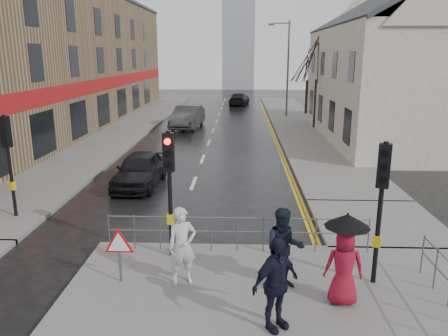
# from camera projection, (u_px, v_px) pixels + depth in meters

# --- Properties ---
(ground) EXTENTS (120.00, 120.00, 0.00)m
(ground) POSITION_uv_depth(u_px,v_px,m) (163.00, 264.00, 11.58)
(ground) COLOR black
(ground) RESTS_ON ground
(left_pavement) EXTENTS (4.00, 44.00, 0.14)m
(left_pavement) POSITION_uv_depth(u_px,v_px,m) (132.00, 125.00, 34.05)
(left_pavement) COLOR #605E5B
(left_pavement) RESTS_ON ground
(right_pavement) EXTENTS (4.00, 40.00, 0.14)m
(right_pavement) POSITION_uv_depth(u_px,v_px,m) (296.00, 122.00, 35.49)
(right_pavement) COLOR #605E5B
(right_pavement) RESTS_ON ground
(pavement_bridge_right) EXTENTS (4.00, 4.20, 0.14)m
(pavement_bridge_right) POSITION_uv_depth(u_px,v_px,m) (377.00, 223.00, 14.21)
(pavement_bridge_right) COLOR #605E5B
(pavement_bridge_right) RESTS_ON ground
(building_left_terrace) EXTENTS (8.00, 42.00, 10.00)m
(building_left_terrace) POSITION_uv_depth(u_px,v_px,m) (51.00, 60.00, 32.05)
(building_left_terrace) COLOR #89714F
(building_left_terrace) RESTS_ON ground
(building_right_cream) EXTENTS (9.00, 16.40, 10.10)m
(building_right_cream) POSITION_uv_depth(u_px,v_px,m) (401.00, 65.00, 27.33)
(building_right_cream) COLOR beige
(building_right_cream) RESTS_ON ground
(church_tower) EXTENTS (5.00, 5.00, 18.00)m
(church_tower) POSITION_uv_depth(u_px,v_px,m) (239.00, 31.00, 69.21)
(church_tower) COLOR #97999F
(church_tower) RESTS_ON ground
(traffic_signal_near_left) EXTENTS (0.28, 0.27, 3.40)m
(traffic_signal_near_left) POSITION_uv_depth(u_px,v_px,m) (169.00, 173.00, 11.14)
(traffic_signal_near_left) COLOR black
(traffic_signal_near_left) RESTS_ON near_pavement
(traffic_signal_near_right) EXTENTS (0.34, 0.33, 3.40)m
(traffic_signal_near_right) POSITION_uv_depth(u_px,v_px,m) (382.00, 189.00, 9.79)
(traffic_signal_near_right) COLOR black
(traffic_signal_near_right) RESTS_ON near_pavement
(traffic_signal_far_left) EXTENTS (0.34, 0.33, 3.40)m
(traffic_signal_far_left) POSITION_uv_depth(u_px,v_px,m) (8.00, 148.00, 14.07)
(traffic_signal_far_left) COLOR black
(traffic_signal_far_left) RESTS_ON left_pavement
(guard_railing_front) EXTENTS (7.14, 0.04, 1.00)m
(guard_railing_front) POSITION_uv_depth(u_px,v_px,m) (237.00, 226.00, 11.87)
(guard_railing_front) COLOR #595B5E
(guard_railing_front) RESTS_ON near_pavement
(warning_sign) EXTENTS (0.80, 0.07, 1.35)m
(warning_sign) POSITION_uv_depth(u_px,v_px,m) (119.00, 246.00, 10.18)
(warning_sign) COLOR #595B5E
(warning_sign) RESTS_ON near_pavement
(street_lamp) EXTENTS (1.83, 0.25, 8.00)m
(street_lamp) POSITION_uv_depth(u_px,v_px,m) (286.00, 63.00, 37.25)
(street_lamp) COLOR #595B5E
(street_lamp) RESTS_ON right_pavement
(tree_near) EXTENTS (2.40, 2.40, 6.58)m
(tree_near) POSITION_uv_depth(u_px,v_px,m) (318.00, 58.00, 31.28)
(tree_near) COLOR black
(tree_near) RESTS_ON right_pavement
(tree_far) EXTENTS (2.40, 2.40, 5.64)m
(tree_far) POSITION_uv_depth(u_px,v_px,m) (308.00, 66.00, 39.17)
(tree_far) COLOR black
(tree_far) RESTS_ON right_pavement
(pedestrian_a) EXTENTS (0.79, 0.67, 1.85)m
(pedestrian_a) POSITION_uv_depth(u_px,v_px,m) (182.00, 246.00, 10.14)
(pedestrian_a) COLOR #BABBB6
(pedestrian_a) RESTS_ON near_pavement
(pedestrian_b) EXTENTS (0.97, 0.77, 1.91)m
(pedestrian_b) POSITION_uv_depth(u_px,v_px,m) (284.00, 249.00, 9.93)
(pedestrian_b) COLOR black
(pedestrian_b) RESTS_ON near_pavement
(pedestrian_with_umbrella) EXTENTS (0.96, 0.96, 2.04)m
(pedestrian_with_umbrella) POSITION_uv_depth(u_px,v_px,m) (345.00, 255.00, 9.24)
(pedestrian_with_umbrella) COLOR maroon
(pedestrian_with_umbrella) RESTS_ON near_pavement
(pedestrian_d) EXTENTS (1.17, 1.05, 1.91)m
(pedestrian_d) POSITION_uv_depth(u_px,v_px,m) (276.00, 284.00, 8.40)
(pedestrian_d) COLOR black
(pedestrian_d) RESTS_ON near_pavement
(car_parked) EXTENTS (1.86, 4.23, 1.42)m
(car_parked) POSITION_uv_depth(u_px,v_px,m) (140.00, 169.00, 18.30)
(car_parked) COLOR black
(car_parked) RESTS_ON ground
(car_mid) EXTENTS (2.31, 5.17, 1.65)m
(car_mid) POSITION_uv_depth(u_px,v_px,m) (187.00, 117.00, 32.94)
(car_mid) COLOR #434648
(car_mid) RESTS_ON ground
(car_far) EXTENTS (2.43, 4.81, 1.34)m
(car_far) POSITION_uv_depth(u_px,v_px,m) (239.00, 99.00, 47.85)
(car_far) COLOR black
(car_far) RESTS_ON ground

